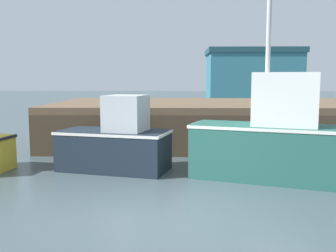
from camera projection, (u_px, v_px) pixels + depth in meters
The scene contains 6 objects.
ground at pixel (168, 213), 7.81m from camera, with size 120.00×160.00×0.10m.
pier at pixel (218, 110), 15.79m from camera, with size 13.53×6.84×1.68m.
fishing_boat_near_right at pixel (116, 143), 11.23m from camera, with size 3.43×2.24×2.19m.
fishing_boat_mid at pixel (270, 139), 10.16m from camera, with size 4.16×2.65×5.14m.
rowboat at pixel (292, 161), 11.70m from camera, with size 1.74×1.02×0.41m.
warehouse at pixel (252, 78), 37.55m from camera, with size 8.91×5.81×5.54m.
Camera 1 is at (0.18, -7.54, 2.64)m, focal length 41.35 mm.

